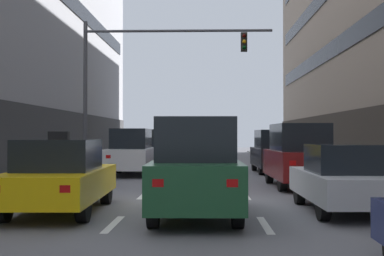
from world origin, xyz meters
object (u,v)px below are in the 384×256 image
(taxi_driving_2, at_px, (60,177))
(taxi_driving_4, at_px, (161,144))
(car_driving_1, at_px, (131,152))
(car_driving_5, at_px, (196,168))
(car_parked_2, at_px, (299,156))
(traffic_signal_0, at_px, (140,68))
(car_parked_1, at_px, (343,179))
(car_driving_0, at_px, (143,153))
(car_driving_3, at_px, (202,147))
(car_driving_6, at_px, (200,148))
(car_parked_3, at_px, (274,151))

(taxi_driving_2, xyz_separation_m, taxi_driving_4, (0.09, 25.70, 0.26))
(car_driving_1, distance_m, car_driving_5, 12.13)
(car_parked_2, bearing_deg, traffic_signal_0, 143.02)
(car_driving_1, bearing_deg, taxi_driving_2, -90.19)
(taxi_driving_4, xyz_separation_m, car_parked_1, (6.64, -25.44, -0.32))
(car_driving_0, relative_size, car_parked_1, 1.00)
(car_driving_1, height_order, car_parked_1, car_driving_1)
(car_driving_5, distance_m, traffic_signal_0, 12.14)
(car_parked_1, bearing_deg, car_driving_1, 121.48)
(car_driving_3, relative_size, car_driving_6, 1.02)
(car_driving_0, relative_size, car_parked_2, 0.93)
(car_driving_3, bearing_deg, car_parked_1, -83.13)
(car_driving_6, xyz_separation_m, car_parked_3, (3.68, -7.14, 0.03))
(car_driving_1, height_order, car_driving_5, car_driving_5)
(taxi_driving_4, relative_size, car_driving_5, 1.02)
(taxi_driving_2, distance_m, car_driving_6, 20.11)
(car_driving_0, distance_m, car_parked_1, 17.59)
(car_parked_1, height_order, car_parked_2, car_parked_2)
(car_driving_0, bearing_deg, car_driving_3, 77.38)
(car_parked_1, xyz_separation_m, car_parked_2, (-0.00, 5.75, 0.31))
(car_parked_3, bearing_deg, taxi_driving_4, 117.11)
(car_driving_0, xyz_separation_m, car_driving_3, (3.14, 14.04, -0.00))
(car_driving_1, bearing_deg, car_parked_2, -37.77)
(car_parked_2, xyz_separation_m, car_parked_3, (0.00, 6.74, -0.08))
(car_parked_3, xyz_separation_m, traffic_signal_0, (-6.25, -2.03, 3.80))
(taxi_driving_4, relative_size, traffic_signal_0, 0.55)
(car_driving_1, bearing_deg, car_parked_3, 13.07)
(taxi_driving_4, bearing_deg, taxi_driving_2, -90.21)
(taxi_driving_4, bearing_deg, car_parked_1, -75.38)
(car_driving_6, distance_m, car_parked_1, 19.96)
(taxi_driving_2, relative_size, car_parked_3, 1.08)
(taxi_driving_2, height_order, car_driving_6, car_driving_6)
(car_driving_6, relative_size, car_parked_1, 0.98)
(traffic_signal_0, bearing_deg, taxi_driving_2, -92.57)
(taxi_driving_2, relative_size, car_driving_3, 1.08)
(car_driving_0, xyz_separation_m, car_parked_3, (6.79, -3.74, 0.24))
(car_driving_0, xyz_separation_m, car_parked_1, (6.79, -16.22, -0.00))
(taxi_driving_2, height_order, taxi_driving_4, taxi_driving_4)
(car_driving_6, bearing_deg, car_driving_3, 89.83)
(car_driving_0, xyz_separation_m, car_driving_1, (0.10, -5.29, 0.26))
(traffic_signal_0, bearing_deg, car_driving_1, 132.71)
(car_driving_3, distance_m, car_parked_3, 18.15)
(taxi_driving_2, relative_size, car_driving_5, 1.01)
(car_parked_2, bearing_deg, taxi_driving_2, -138.27)
(car_parked_3, bearing_deg, car_parked_2, -90.00)
(traffic_signal_0, bearing_deg, car_driving_6, 74.35)
(car_driving_1, relative_size, traffic_signal_0, 0.52)
(car_driving_3, height_order, taxi_driving_4, taxi_driving_4)
(car_driving_1, distance_m, car_driving_6, 9.20)
(car_driving_6, bearing_deg, taxi_driving_2, -98.72)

